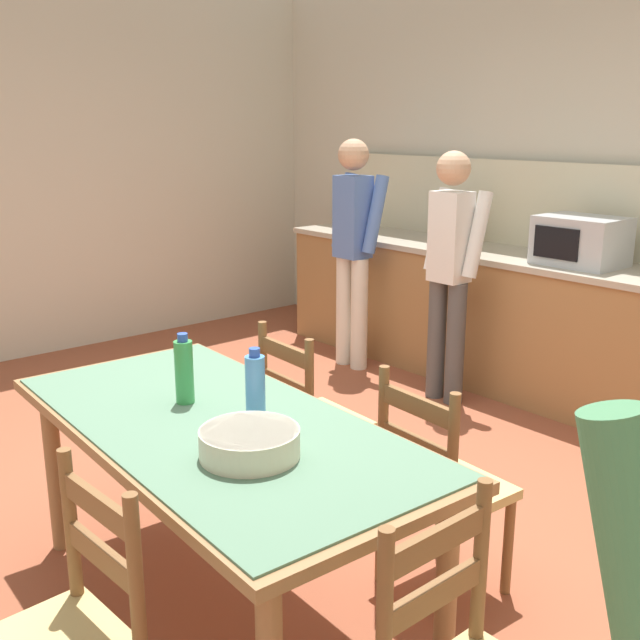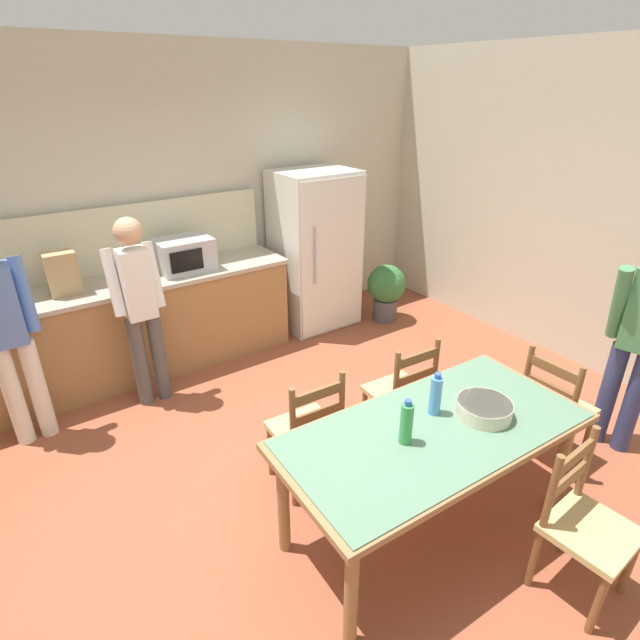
{
  "view_description": "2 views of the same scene",
  "coord_description": "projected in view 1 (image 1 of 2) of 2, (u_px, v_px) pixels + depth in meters",
  "views": [
    {
      "loc": [
        2.59,
        -1.99,
        1.8
      ],
      "look_at": [
        0.24,
        0.0,
        0.98
      ],
      "focal_mm": 42.0,
      "sensor_mm": 36.0,
      "label": 1
    },
    {
      "loc": [
        -1.37,
        -2.17,
        2.54
      ],
      "look_at": [
        0.28,
        0.2,
        1.15
      ],
      "focal_mm": 28.0,
      "sensor_mm": 36.0,
      "label": 2
    }
  ],
  "objects": [
    {
      "name": "counter_splashback",
      "position": [
        511.0,
        203.0,
        5.35
      ],
      "size": [
        3.38,
        0.03,
        0.6
      ],
      "primitive_type": "cube",
      "color": "beige",
      "rests_on": "kitchen_counter"
    },
    {
      "name": "kitchen_counter",
      "position": [
        478.0,
        313.0,
        5.35
      ],
      "size": [
        3.42,
        0.66,
        0.93
      ],
      "color": "#9E7042",
      "rests_on": "ground"
    },
    {
      "name": "microwave",
      "position": [
        581.0,
        241.0,
        4.62
      ],
      "size": [
        0.5,
        0.39,
        0.3
      ],
      "color": "#B2B7BC",
      "rests_on": "kitchen_counter"
    },
    {
      "name": "wall_back",
      "position": [
        604.0,
        176.0,
        4.91
      ],
      "size": [
        6.52,
        0.12,
        2.9
      ],
      "primitive_type": "cube",
      "color": "beige",
      "rests_on": "ground"
    },
    {
      "name": "wall_left",
      "position": [
        19.0,
        169.0,
        5.64
      ],
      "size": [
        0.12,
        5.2,
        2.9
      ],
      "primitive_type": "cube",
      "color": "beige",
      "rests_on": "ground"
    },
    {
      "name": "bottle_near_centre",
      "position": [
        184.0,
        371.0,
        2.79
      ],
      "size": [
        0.07,
        0.07,
        0.27
      ],
      "color": "green",
      "rests_on": "dining_table"
    },
    {
      "name": "paper_bag",
      "position": [
        450.0,
        220.0,
        5.37
      ],
      "size": [
        0.24,
        0.16,
        0.36
      ],
      "primitive_type": "cube",
      "color": "tan",
      "rests_on": "kitchen_counter"
    },
    {
      "name": "dining_table",
      "position": [
        217.0,
        443.0,
        2.67
      ],
      "size": [
        1.86,
        0.94,
        0.77
      ],
      "rotation": [
        0.0,
        0.0,
        -0.04
      ],
      "color": "olive",
      "rests_on": "ground"
    },
    {
      "name": "chair_side_far_right",
      "position": [
        439.0,
        488.0,
        2.85
      ],
      "size": [
        0.44,
        0.42,
        0.91
      ],
      "rotation": [
        0.0,
        0.0,
        3.08
      ],
      "color": "brown",
      "rests_on": "ground"
    },
    {
      "name": "person_at_sink",
      "position": [
        353.0,
        242.0,
        5.46
      ],
      "size": [
        0.42,
        0.29,
        1.68
      ],
      "rotation": [
        0.0,
        0.0,
        1.57
      ],
      "color": "silver",
      "rests_on": "ground"
    },
    {
      "name": "ground_plane",
      "position": [
        287.0,
        506.0,
        3.61
      ],
      "size": [
        8.32,
        8.32,
        0.0
      ],
      "primitive_type": "plane",
      "color": "brown"
    },
    {
      "name": "bottle_off_centre",
      "position": [
        255.0,
        388.0,
        2.61
      ],
      "size": [
        0.07,
        0.07,
        0.27
      ],
      "color": "#4C8ED6",
      "rests_on": "dining_table"
    },
    {
      "name": "serving_bowl",
      "position": [
        250.0,
        441.0,
        2.36
      ],
      "size": [
        0.32,
        0.32,
        0.09
      ],
      "color": "beige",
      "rests_on": "dining_table"
    },
    {
      "name": "chair_side_far_left",
      "position": [
        309.0,
        422.0,
        3.48
      ],
      "size": [
        0.44,
        0.42,
        0.91
      ],
      "rotation": [
        0.0,
        0.0,
        3.09
      ],
      "color": "brown",
      "rests_on": "ground"
    },
    {
      "name": "person_at_counter",
      "position": [
        450.0,
        264.0,
        4.77
      ],
      "size": [
        0.41,
        0.28,
        1.62
      ],
      "rotation": [
        0.0,
        0.0,
        1.57
      ],
      "color": "#4C4C4C",
      "rests_on": "ground"
    }
  ]
}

